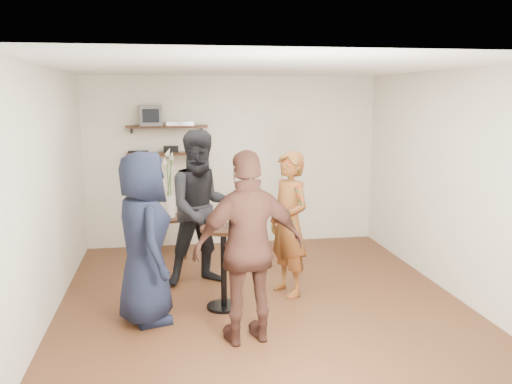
# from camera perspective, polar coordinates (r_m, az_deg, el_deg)

# --- Properties ---
(room) EXTENTS (4.58, 5.08, 2.68)m
(room) POSITION_cam_1_polar(r_m,az_deg,el_deg) (5.96, 0.53, 0.40)
(room) COLOR #4B2C18
(room) RESTS_ON ground
(shelf_upper) EXTENTS (1.20, 0.25, 0.04)m
(shelf_upper) POSITION_cam_1_polar(r_m,az_deg,el_deg) (8.18, -9.37, 6.80)
(shelf_upper) COLOR black
(shelf_upper) RESTS_ON room
(shelf_lower) EXTENTS (1.20, 0.25, 0.04)m
(shelf_lower) POSITION_cam_1_polar(r_m,az_deg,el_deg) (8.21, -9.29, 4.01)
(shelf_lower) COLOR black
(shelf_lower) RESTS_ON room
(crt_monitor) EXTENTS (0.32, 0.30, 0.30)m
(crt_monitor) POSITION_cam_1_polar(r_m,az_deg,el_deg) (8.17, -11.00, 7.92)
(crt_monitor) COLOR #59595B
(crt_monitor) RESTS_ON shelf_upper
(dvd_deck) EXTENTS (0.40, 0.24, 0.06)m
(dvd_deck) POSITION_cam_1_polar(r_m,az_deg,el_deg) (8.18, -8.03, 7.17)
(dvd_deck) COLOR silver
(dvd_deck) RESTS_ON shelf_upper
(radio) EXTENTS (0.22, 0.10, 0.10)m
(radio) POSITION_cam_1_polar(r_m,az_deg,el_deg) (8.20, -8.95, 4.49)
(radio) COLOR black
(radio) RESTS_ON shelf_lower
(power_strip) EXTENTS (0.30, 0.05, 0.03)m
(power_strip) POSITION_cam_1_polar(r_m,az_deg,el_deg) (8.26, -12.28, 4.18)
(power_strip) COLOR black
(power_strip) RESTS_ON shelf_lower
(side_table) EXTENTS (0.58, 0.58, 0.58)m
(side_table) POSITION_cam_1_polar(r_m,az_deg,el_deg) (7.92, -8.98, -3.29)
(side_table) COLOR black
(side_table) RESTS_ON room
(vase_lilies) EXTENTS (0.20, 0.20, 1.02)m
(vase_lilies) POSITION_cam_1_polar(r_m,az_deg,el_deg) (7.83, -9.07, -0.32)
(vase_lilies) COLOR white
(vase_lilies) RESTS_ON side_table
(drinks_table) EXTENTS (0.50, 0.50, 0.91)m
(drinks_table) POSITION_cam_1_polar(r_m,az_deg,el_deg) (5.92, -3.43, -6.79)
(drinks_table) COLOR black
(drinks_table) RESTS_ON room
(wine_glass_fl) EXTENTS (0.06, 0.06, 0.19)m
(wine_glass_fl) POSITION_cam_1_polar(r_m,az_deg,el_deg) (5.76, -4.06, -2.58)
(wine_glass_fl) COLOR silver
(wine_glass_fl) RESTS_ON drinks_table
(wine_glass_fr) EXTENTS (0.07, 0.07, 0.20)m
(wine_glass_fr) POSITION_cam_1_polar(r_m,az_deg,el_deg) (5.78, -2.81, -2.47)
(wine_glass_fr) COLOR silver
(wine_glass_fr) RESTS_ON drinks_table
(wine_glass_bl) EXTENTS (0.07, 0.07, 0.22)m
(wine_glass_bl) POSITION_cam_1_polar(r_m,az_deg,el_deg) (5.87, -3.83, -2.14)
(wine_glass_bl) COLOR silver
(wine_glass_bl) RESTS_ON drinks_table
(wine_glass_br) EXTENTS (0.07, 0.07, 0.22)m
(wine_glass_br) POSITION_cam_1_polar(r_m,az_deg,el_deg) (5.83, -3.13, -2.24)
(wine_glass_br) COLOR silver
(wine_glass_br) RESTS_ON drinks_table
(person_plaid) EXTENTS (0.60, 0.72, 1.68)m
(person_plaid) POSITION_cam_1_polar(r_m,az_deg,el_deg) (6.29, 3.47, -3.37)
(person_plaid) COLOR red
(person_plaid) RESTS_ON room
(person_dark) EXTENTS (1.04, 0.88, 1.90)m
(person_dark) POSITION_cam_1_polar(r_m,az_deg,el_deg) (6.64, -5.63, -1.73)
(person_dark) COLOR black
(person_dark) RESTS_ON room
(person_navy) EXTENTS (0.76, 0.98, 1.77)m
(person_navy) POSITION_cam_1_polar(r_m,az_deg,el_deg) (5.61, -11.72, -4.78)
(person_navy) COLOR black
(person_navy) RESTS_ON room
(person_brown) EXTENTS (1.13, 0.63, 1.83)m
(person_brown) POSITION_cam_1_polar(r_m,az_deg,el_deg) (5.05, -0.72, -5.92)
(person_brown) COLOR #45251D
(person_brown) RESTS_ON room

